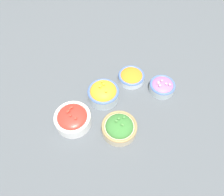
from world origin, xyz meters
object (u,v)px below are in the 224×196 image
(bowl_broccoli, at_px, (119,127))
(bowl_carrots, at_px, (131,77))
(bowl_squash, at_px, (103,93))
(bowl_cherry_tomatoes, at_px, (73,118))
(bowl_red_onion, at_px, (162,86))

(bowl_broccoli, height_order, bowl_carrots, bowl_broccoli)
(bowl_squash, height_order, bowl_cherry_tomatoes, bowl_squash)
(bowl_squash, bearing_deg, bowl_cherry_tomatoes, 178.66)
(bowl_carrots, bearing_deg, bowl_squash, 171.79)
(bowl_broccoli, distance_m, bowl_red_onion, 0.29)
(bowl_broccoli, xyz_separation_m, bowl_red_onion, (0.29, -0.01, -0.00))
(bowl_cherry_tomatoes, height_order, bowl_red_onion, bowl_cherry_tomatoes)
(bowl_broccoli, xyz_separation_m, bowl_cherry_tomatoes, (-0.10, 0.17, 0.01))
(bowl_cherry_tomatoes, bearing_deg, bowl_red_onion, -23.57)
(bowl_broccoli, height_order, bowl_red_onion, bowl_broccoli)
(bowl_carrots, xyz_separation_m, bowl_cherry_tomatoes, (-0.35, 0.03, 0.01))
(bowl_squash, xyz_separation_m, bowl_red_onion, (0.22, -0.17, -0.01))
(bowl_broccoli, xyz_separation_m, bowl_carrots, (0.24, 0.14, -0.01))
(bowl_broccoli, relative_size, bowl_cherry_tomatoes, 0.96)
(bowl_squash, distance_m, bowl_broccoli, 0.18)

